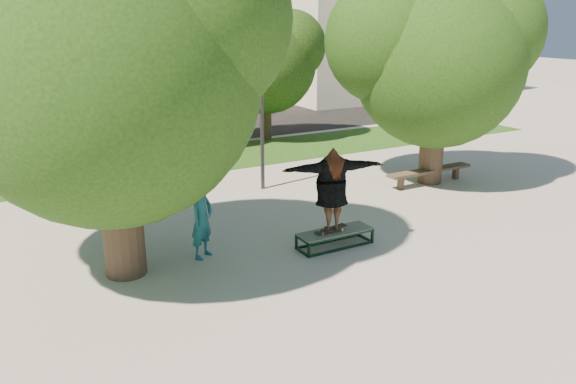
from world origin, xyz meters
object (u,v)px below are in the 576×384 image
tree_right (435,52)px  bench (430,172)px  car_silver_b (143,112)px  grind_box (335,238)px  car_grey (157,112)px  tree_left (100,55)px  bystander (202,219)px  lamppost (261,86)px  car_dark (97,116)px

tree_right → bench: tree_right is taller
bench → car_silver_b: 14.66m
grind_box → car_grey: size_ratio=0.30×
tree_right → car_grey: tree_right is taller
grind_box → bench: bearing=26.8°
tree_left → bench: bearing=9.9°
bystander → bench: 8.57m
car_silver_b → lamppost: bearing=-86.1°
tree_right → bench: 3.69m
car_dark → car_silver_b: size_ratio=0.86×
bystander → tree_left: bearing=141.9°
tree_right → car_silver_b: tree_right is taller
grind_box → bystander: bearing=162.3°
lamppost → car_silver_b: size_ratio=1.08×
lamppost → car_silver_b: bearing=92.5°
grind_box → car_dark: 16.54m
car_dark → bystander: bearing=-91.6°
tree_left → bench: 11.05m
bench → car_dark: car_dark is taller
bench → car_grey: car_grey is taller
bench → car_dark: bearing=118.6°
grind_box → car_silver_b: size_ratio=0.32×
tree_left → car_dark: (2.66, 15.41, -3.62)m
lamppost → car_dark: 12.03m
lamppost → car_grey: bearing=90.2°
grind_box → bench: 6.13m
tree_left → tree_right: 10.41m
car_dark → car_grey: size_ratio=0.82×
tree_left → grind_box: size_ratio=3.95×
car_grey → grind_box: bearing=-103.1°
car_silver_b → car_grey: bearing=-50.9°
grind_box → car_grey: 15.83m
tree_right → lamppost: tree_right is taller
lamppost → car_dark: size_ratio=1.25×
tree_right → bystander: tree_right is taller
lamppost → car_dark: (-2.64, 11.50, -2.35)m
grind_box → bystander: (-2.89, 0.92, 0.70)m
bench → car_grey: (-4.89, 13.04, 0.42)m
car_grey → lamppost: bearing=-100.8°
lamppost → bystander: bearing=-131.3°
lamppost → bystander: lamppost is taller
tree_right → lamppost: bearing=158.7°
grind_box → car_dark: (-2.02, 16.41, 0.61)m
lamppost → bench: size_ratio=1.92×
bystander → car_dark: size_ratio=0.37×
lamppost → car_dark: lamppost is taller
car_grey → tree_left: bearing=-120.5°
bystander → car_grey: size_ratio=0.30×
tree_right → car_dark: (-7.55, 13.42, -3.29)m
tree_left → car_dark: 16.05m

